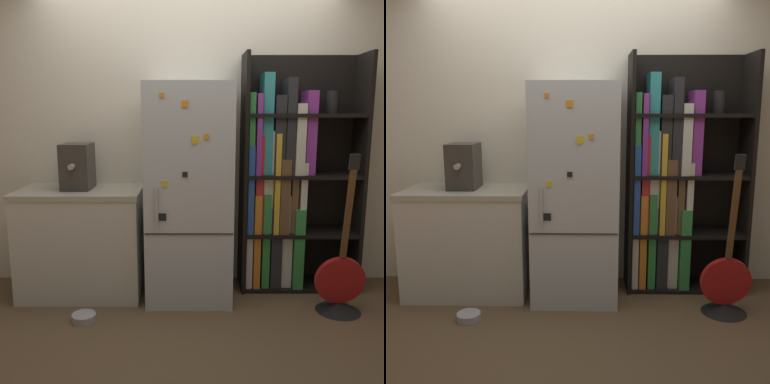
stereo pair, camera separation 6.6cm
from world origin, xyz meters
TOP-DOWN VIEW (x-y plane):
  - ground_plane at (0.00, 0.00)m, footprint 16.00×16.00m
  - wall_back at (0.00, 0.47)m, footprint 8.00×0.05m
  - refrigerator at (-0.00, 0.11)m, footprint 0.67×0.70m
  - bookshelf at (0.80, 0.29)m, footprint 0.99×0.37m
  - kitchen_counter at (-0.89, 0.15)m, footprint 1.00×0.62m
  - espresso_machine at (-0.90, 0.17)m, footprint 0.23×0.36m
  - guitar at (1.14, -0.22)m, footprint 0.38×0.34m
  - pet_bowl at (-0.77, -0.37)m, footprint 0.18×0.18m

SIDE VIEW (x-z plane):
  - ground_plane at x=0.00m, z-range 0.00..0.00m
  - pet_bowl at x=-0.77m, z-range 0.00..0.06m
  - guitar at x=1.14m, z-range -0.44..0.78m
  - kitchen_counter at x=-0.89m, z-range 0.00..0.89m
  - refrigerator at x=0.00m, z-range 0.00..1.72m
  - bookshelf at x=0.80m, z-range -0.09..1.88m
  - espresso_machine at x=-0.90m, z-range 0.88..1.25m
  - wall_back at x=0.00m, z-range 0.00..2.60m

